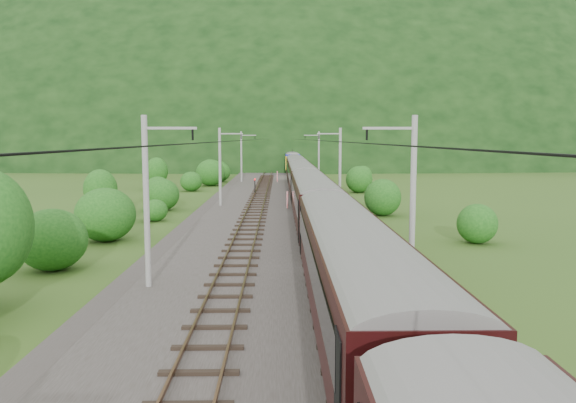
{
  "coord_description": "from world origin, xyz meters",
  "views": [
    {
      "loc": [
        0.01,
        -25.9,
        7.25
      ],
      "look_at": [
        0.58,
        15.14,
        2.6
      ],
      "focal_mm": 35.0,
      "sensor_mm": 36.0,
      "label": 1
    }
  ],
  "objects": [
    {
      "name": "track_right",
      "position": [
        2.4,
        10.0,
        0.37
      ],
      "size": [
        2.4,
        220.0,
        0.27
      ],
      "color": "brown",
      "rests_on": "railbed"
    },
    {
      "name": "catenary_right",
      "position": [
        6.12,
        32.0,
        4.5
      ],
      "size": [
        2.54,
        192.28,
        8.0
      ],
      "color": "gray",
      "rests_on": "railbed"
    },
    {
      "name": "track_left",
      "position": [
        -2.4,
        10.0,
        0.37
      ],
      "size": [
        2.4,
        220.0,
        0.27
      ],
      "color": "brown",
      "rests_on": "railbed"
    },
    {
      "name": "signal",
      "position": [
        -3.13,
        43.36,
        1.46
      ],
      "size": [
        0.22,
        0.22,
        1.98
      ],
      "color": "black",
      "rests_on": "railbed"
    },
    {
      "name": "overhead_wires",
      "position": [
        0.0,
        10.0,
        7.1
      ],
      "size": [
        4.83,
        198.0,
        0.03
      ],
      "color": "black",
      "rests_on": "ground"
    },
    {
      "name": "ground",
      "position": [
        0.0,
        0.0,
        0.0
      ],
      "size": [
        600.0,
        600.0,
        0.0
      ],
      "primitive_type": "plane",
      "color": "#2A4A17",
      "rests_on": "ground"
    },
    {
      "name": "catenary_left",
      "position": [
        -6.12,
        32.0,
        4.5
      ],
      "size": [
        2.54,
        192.28,
        8.0
      ],
      "color": "gray",
      "rests_on": "railbed"
    },
    {
      "name": "railbed",
      "position": [
        0.0,
        10.0,
        0.15
      ],
      "size": [
        14.0,
        220.0,
        0.3
      ],
      "primitive_type": "cube",
      "color": "#38332D",
      "rests_on": "ground"
    },
    {
      "name": "vegetation_right",
      "position": [
        11.59,
        23.3,
        1.41
      ],
      "size": [
        7.27,
        104.23,
        3.21
      ],
      "color": "#184B14",
      "rests_on": "ground"
    },
    {
      "name": "hazard_post_near",
      "position": [
        -0.45,
        63.32,
        1.16
      ],
      "size": [
        0.18,
        0.18,
        1.72
      ],
      "primitive_type": "cylinder",
      "color": "red",
      "rests_on": "railbed"
    },
    {
      "name": "train",
      "position": [
        2.4,
        25.04,
        3.35
      ],
      "size": [
        2.8,
        134.97,
        4.86
      ],
      "color": "black",
      "rests_on": "ground"
    },
    {
      "name": "hazard_post_far",
      "position": [
        0.72,
        29.53,
        1.15
      ],
      "size": [
        0.18,
        0.18,
        1.7
      ],
      "primitive_type": "cylinder",
      "color": "red",
      "rests_on": "railbed"
    },
    {
      "name": "mountain_main",
      "position": [
        0.0,
        260.0,
        0.0
      ],
      "size": [
        504.0,
        360.0,
        244.0
      ],
      "primitive_type": "ellipsoid",
      "color": "black",
      "rests_on": "ground"
    },
    {
      "name": "vegetation_left",
      "position": [
        -12.19,
        13.19,
        2.02
      ],
      "size": [
        11.62,
        146.42,
        6.09
      ],
      "color": "#184B14",
      "rests_on": "ground"
    },
    {
      "name": "mountain_ridge",
      "position": [
        -120.0,
        300.0,
        0.0
      ],
      "size": [
        336.0,
        280.0,
        132.0
      ],
      "primitive_type": "ellipsoid",
      "color": "black",
      "rests_on": "ground"
    }
  ]
}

